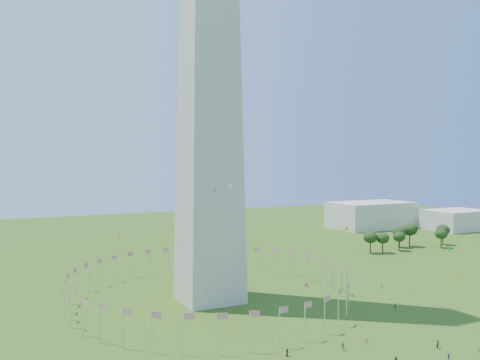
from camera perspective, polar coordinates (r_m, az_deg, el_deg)
name	(u,v)px	position (r m, az deg, el deg)	size (l,w,h in m)	color
washington_monument	(209,9)	(143.38, -3.82, 20.05)	(16.80, 16.80, 169.00)	beige
flag_ring	(210,285)	(140.88, -3.74, -12.62)	(80.24, 80.24, 9.00)	silver
gov_building_east_a	(371,215)	(304.67, 15.65, -4.11)	(50.00, 30.00, 16.00)	beige
gov_building_east_b	(456,220)	(313.07, 24.84, -4.43)	(35.00, 25.00, 12.00)	beige
crowd	(342,359)	(102.36, 12.35, -20.56)	(100.04, 68.52, 2.04)	gray
kites_aloft	(298,237)	(120.30, 7.09, -6.91)	(87.56, 74.01, 41.54)	yellow
tree_line_east	(407,238)	(235.20, 19.74, -6.71)	(53.43, 15.52, 11.25)	#264818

